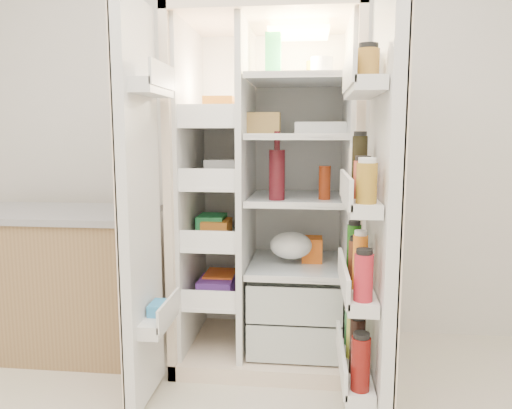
# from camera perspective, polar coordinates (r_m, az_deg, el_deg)

# --- Properties ---
(wall_back) EXTENTS (4.00, 0.02, 2.70)m
(wall_back) POSITION_cam_1_polar(r_m,az_deg,el_deg) (2.95, 0.07, 10.98)
(wall_back) COLOR silver
(wall_back) RESTS_ON floor
(refrigerator) EXTENTS (0.92, 0.70, 1.80)m
(refrigerator) POSITION_cam_1_polar(r_m,az_deg,el_deg) (2.63, 1.79, -1.93)
(refrigerator) COLOR beige
(refrigerator) RESTS_ON floor
(freezer_door) EXTENTS (0.15, 0.40, 1.72)m
(freezer_door) POSITION_cam_1_polar(r_m,az_deg,el_deg) (2.13, -13.45, -0.60)
(freezer_door) COLOR silver
(freezer_door) RESTS_ON floor
(fridge_door) EXTENTS (0.17, 0.58, 1.72)m
(fridge_door) POSITION_cam_1_polar(r_m,az_deg,el_deg) (1.94, 14.02, -2.01)
(fridge_door) COLOR silver
(fridge_door) RESTS_ON floor
(kitchen_counter) EXTENTS (1.10, 0.58, 0.80)m
(kitchen_counter) POSITION_cam_1_polar(r_m,az_deg,el_deg) (2.98, -22.49, -8.16)
(kitchen_counter) COLOR olive
(kitchen_counter) RESTS_ON floor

